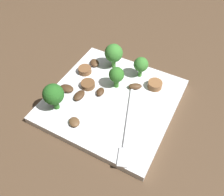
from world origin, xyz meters
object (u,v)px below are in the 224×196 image
Objects in this scene: fork at (127,129)px; mushroom_2 at (100,92)px; broccoli_floret_1 at (114,53)px; mushroom_1 at (67,88)px; broccoli_floret_0 at (53,95)px; mushroom_0 at (74,122)px; broccoli_floret_3 at (141,65)px; sausage_slice_1 at (88,84)px; broccoli_floret_2 at (116,75)px; sausage_slice_0 at (85,70)px; mushroom_5 at (135,86)px; plate at (112,100)px; mushroom_4 at (79,95)px; mushroom_3 at (94,63)px; sausage_slice_2 at (155,85)px.

mushroom_2 reaches higher than fork.
mushroom_1 is at bearing -24.70° from broccoli_floret_1.
mushroom_0 is (0.02, 0.05, -0.03)m from broccoli_floret_0.
broccoli_floret_3 is 1.63× the size of sausage_slice_1.
fork is 3.49× the size of broccoli_floret_2.
broccoli_floret_0 and broccoli_floret_1 have the same top height.
sausage_slice_0 is 0.12m from mushroom_5.
mushroom_4 reaches higher than plate.
plate is at bearing 49.70° from mushroom_3.
sausage_slice_2 is 1.28× the size of mushroom_0.
broccoli_floret_0 is 1.96× the size of mushroom_4.
fork is at bearing 49.03° from mushroom_3.
broccoli_floret_0 is 2.51× the size of mushroom_0.
broccoli_floret_0 reaches higher than broccoli_floret_3.
mushroom_5 is at bearing 130.36° from mushroom_4.
fork is 0.10m from mushroom_0.
fork is 0.18m from broccoli_floret_1.
mushroom_4 is at bearing -64.33° from plate.
mushroom_5 is (-0.08, 0.09, 0.00)m from mushroom_4.
mushroom_0 reaches higher than fork.
sausage_slice_2 is 1.14× the size of mushroom_3.
broccoli_floret_0 is at bearing 11.42° from mushroom_1.
sausage_slice_2 is at bearing 133.76° from broccoli_floret_0.
broccoli_floret_1 is 0.13m from mushroom_1.
sausage_slice_1 is at bearing -162.96° from mushroom_0.
sausage_slice_0 is 0.03m from mushroom_3.
broccoli_floret_1 reaches higher than mushroom_4.
mushroom_0 and mushroom_3 have the same top height.
mushroom_5 is at bearing 77.93° from mushroom_3.
sausage_slice_1 is 0.07m from mushroom_3.
plate is at bearing 115.67° from mushroom_4.
mushroom_3 is at bearing -141.65° from mushroom_2.
mushroom_3 is at bearing -166.31° from mushroom_4.
sausage_slice_2 is 0.19m from mushroom_1.
broccoli_floret_3 is at bearing 112.79° from sausage_slice_0.
broccoli_floret_3 is 1.62× the size of mushroom_4.
broccoli_floret_1 reaches higher than broccoli_floret_2.
broccoli_floret_1 is at bearing -98.78° from sausage_slice_2.
broccoli_floret_3 is at bearing 150.05° from mushroom_2.
sausage_slice_2 is 0.19m from mushroom_0.
sausage_slice_0 is at bearing -45.45° from broccoli_floret_1.
broccoli_floret_0 is 2.24× the size of mushroom_3.
mushroom_5 is (0.02, -0.04, -0.00)m from sausage_slice_2.
broccoli_floret_2 is (-0.11, 0.08, -0.01)m from broccoli_floret_0.
mushroom_5 is (0.04, 0.07, -0.03)m from broccoli_floret_1.
sausage_slice_2 is (-0.07, 0.07, 0.01)m from plate.
mushroom_2 is (-0.09, 0.00, -0.00)m from mushroom_0.
mushroom_0 is 0.82× the size of mushroom_5.
plate is 0.06m from mushroom_5.
broccoli_floret_2 reaches higher than sausage_slice_1.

